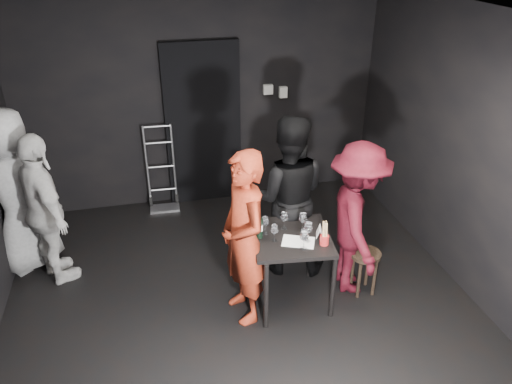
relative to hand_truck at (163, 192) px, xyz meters
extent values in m
cube|color=black|center=(0.58, -2.33, -0.21)|extent=(4.50, 5.00, 0.02)
cube|color=silver|center=(0.58, -2.33, 2.49)|extent=(4.50, 5.00, 0.02)
cube|color=black|center=(0.58, 0.17, 1.14)|extent=(4.50, 0.04, 2.70)
cube|color=black|center=(2.83, -2.33, 1.14)|extent=(0.04, 5.00, 2.70)
cube|color=black|center=(0.58, 0.11, 0.84)|extent=(0.95, 0.10, 2.10)
cube|color=#B7B7B2|center=(1.43, 0.12, 1.24)|extent=(0.12, 0.06, 0.12)
cube|color=#B7B7B2|center=(1.63, 0.12, 1.19)|extent=(0.10, 0.06, 0.14)
cylinder|color=#B2B2B7|center=(-0.17, 0.03, 0.35)|extent=(0.03, 0.03, 1.13)
cylinder|color=#B2B2B7|center=(0.17, 0.03, 0.35)|extent=(0.03, 0.03, 1.13)
cube|color=#B2B2B7|center=(0.00, -0.08, -0.19)|extent=(0.38, 0.21, 0.03)
cylinder|color=black|center=(-0.17, 0.06, -0.13)|extent=(0.04, 0.16, 0.16)
cylinder|color=black|center=(0.17, 0.06, -0.13)|extent=(0.04, 0.16, 0.16)
cube|color=black|center=(1.06, -2.17, 0.52)|extent=(0.72, 0.72, 0.04)
cylinder|color=black|center=(0.74, -2.49, 0.15)|extent=(0.04, 0.04, 0.71)
cylinder|color=black|center=(1.38, -2.49, 0.15)|extent=(0.04, 0.04, 0.71)
cylinder|color=black|center=(0.74, -1.85, 0.15)|extent=(0.04, 0.04, 0.71)
cylinder|color=black|center=(1.38, -1.85, 0.15)|extent=(0.04, 0.04, 0.71)
cylinder|color=black|center=(1.82, -2.22, 0.24)|extent=(0.30, 0.30, 0.04)
cylinder|color=black|center=(1.90, -2.14, 0.00)|extent=(0.04, 0.04, 0.41)
cylinder|color=black|center=(1.73, -2.14, 0.00)|extent=(0.04, 0.04, 0.41)
cylinder|color=black|center=(1.73, -2.30, 0.00)|extent=(0.04, 0.04, 0.41)
cylinder|color=black|center=(1.90, -2.30, 0.00)|extent=(0.04, 0.04, 0.41)
imported|color=maroon|center=(0.59, -2.25, 0.72)|extent=(0.58, 0.76, 1.87)
imported|color=black|center=(1.18, -1.62, 0.78)|extent=(1.07, 0.78, 1.97)
imported|color=#3B0811|center=(1.74, -2.10, 0.61)|extent=(0.68, 1.14, 1.65)
imported|color=beige|center=(-1.19, -1.26, 0.66)|extent=(0.90, 1.12, 1.73)
imported|color=gray|center=(-1.50, -0.93, 0.84)|extent=(1.14, 1.11, 2.11)
cube|color=white|center=(1.09, -2.28, 0.54)|extent=(0.34, 0.29, 0.00)
cylinder|color=black|center=(0.77, -2.12, 0.64)|extent=(0.07, 0.07, 0.19)
cylinder|color=black|center=(0.77, -2.12, 0.77)|extent=(0.02, 0.02, 0.08)
cylinder|color=white|center=(0.77, -2.12, 0.65)|extent=(0.07, 0.07, 0.06)
cylinder|color=#A41E1D|center=(1.31, -2.37, 0.59)|extent=(0.08, 0.08, 0.09)
camera|label=1|loc=(-0.17, -5.86, 3.08)|focal=35.00mm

